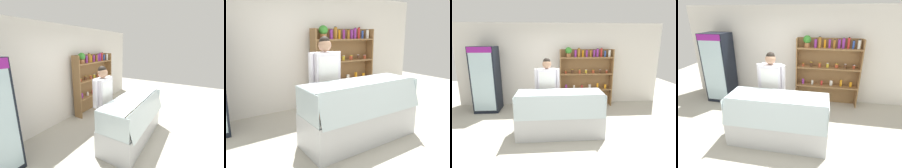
# 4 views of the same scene
# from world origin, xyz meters

# --- Properties ---
(ground_plane) EXTENTS (12.00, 12.00, 0.00)m
(ground_plane) POSITION_xyz_m (0.00, 0.00, 0.00)
(ground_plane) COLOR #B7B2A3
(back_wall) EXTENTS (6.80, 0.10, 2.70)m
(back_wall) POSITION_xyz_m (0.00, 2.11, 1.35)
(back_wall) COLOR white
(back_wall) RESTS_ON ground
(shelving_unit) EXTENTS (1.72, 0.29, 1.95)m
(shelving_unit) POSITION_xyz_m (0.79, 1.85, 1.10)
(shelving_unit) COLOR olive
(shelving_unit) RESTS_ON ground
(deli_display_case) EXTENTS (1.96, 0.81, 1.01)m
(deli_display_case) POSITION_xyz_m (-0.14, -0.02, 0.31)
(deli_display_case) COLOR silver
(deli_display_case) RESTS_ON ground
(shop_clerk) EXTENTS (0.64, 0.25, 1.72)m
(shop_clerk) POSITION_xyz_m (-0.42, 0.60, 1.03)
(shop_clerk) COLOR #2D2D38
(shop_clerk) RESTS_ON ground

